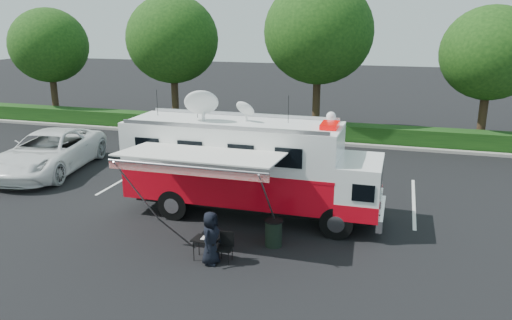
% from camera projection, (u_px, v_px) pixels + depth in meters
% --- Properties ---
extents(ground_plane, '(120.00, 120.00, 0.00)m').
position_uv_depth(ground_plane, '(252.00, 215.00, 17.60)').
color(ground_plane, black).
rests_on(ground_plane, ground).
extents(back_border, '(60.00, 6.14, 8.87)m').
position_uv_depth(back_border, '(338.00, 50.00, 27.82)').
color(back_border, '#9E998E').
rests_on(back_border, ground_plane).
extents(stall_lines, '(24.12, 5.50, 0.01)m').
position_uv_depth(stall_lines, '(261.00, 187.00, 20.50)').
color(stall_lines, silver).
rests_on(stall_lines, ground_plane).
extents(command_truck, '(8.85, 2.44, 4.25)m').
position_uv_depth(command_truck, '(250.00, 166.00, 17.12)').
color(command_truck, black).
rests_on(command_truck, ground_plane).
extents(awning, '(4.83, 2.51, 2.92)m').
position_uv_depth(awning, '(199.00, 158.00, 14.75)').
color(awning, silver).
rests_on(awning, ground_plane).
extents(white_suv, '(4.03, 6.92, 1.81)m').
position_uv_depth(white_suv, '(51.00, 171.00, 22.66)').
color(white_suv, white).
rests_on(white_suv, ground_plane).
extents(person, '(0.58, 0.81, 1.55)m').
position_uv_depth(person, '(211.00, 263.00, 14.18)').
color(person, black).
rests_on(person, ground_plane).
extents(folding_table, '(0.80, 0.60, 0.64)m').
position_uv_depth(folding_table, '(206.00, 240.00, 14.25)').
color(folding_table, black).
rests_on(folding_table, ground_plane).
extents(folding_chair, '(0.45, 0.47, 0.86)m').
position_uv_depth(folding_chair, '(226.00, 244.00, 14.19)').
color(folding_chair, black).
rests_on(folding_chair, ground_plane).
extents(trash_bin, '(0.56, 0.56, 0.84)m').
position_uv_depth(trash_bin, '(274.00, 233.00, 15.16)').
color(trash_bin, black).
rests_on(trash_bin, ground_plane).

